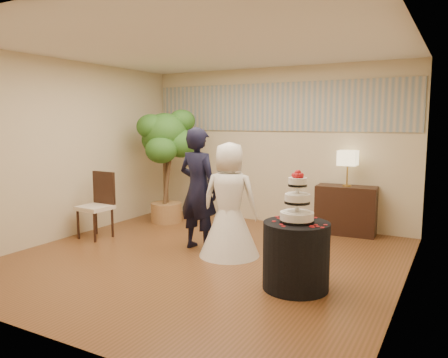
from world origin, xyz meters
The scene contains 15 objects.
floor centered at (0.00, 0.00, 0.00)m, with size 5.00×5.00×0.00m, color brown.
ceiling centered at (0.00, 0.00, 2.80)m, with size 5.00×5.00×0.00m, color white.
wall_back centered at (0.00, 2.50, 1.40)m, with size 5.00×0.06×2.80m, color beige.
wall_front centered at (0.00, -2.50, 1.40)m, with size 5.00×0.06×2.80m, color beige.
wall_left centered at (-2.50, 0.00, 1.40)m, with size 0.06×5.00×2.80m, color beige.
wall_right centered at (2.50, 0.00, 1.40)m, with size 0.06×5.00×2.80m, color beige.
mural_border centered at (0.00, 2.48, 2.10)m, with size 4.90×0.02×0.85m, color #9C9D93.
groom centered at (-0.30, 0.37, 0.88)m, with size 0.64×0.42×1.77m, color black.
bride centered at (0.23, 0.31, 0.79)m, with size 0.84×0.84×1.57m, color white.
cake_table centered at (1.45, -0.40, 0.38)m, with size 0.73×0.73×0.75m, color black.
wedding_cake centered at (1.45, -0.40, 1.04)m, with size 0.37×0.37×0.58m, color white, non-canonical shape.
console centered at (1.36, 2.27, 0.40)m, with size 0.96×0.43×0.80m, color black.
table_lamp centered at (1.36, 2.27, 1.09)m, with size 0.29×0.29×0.58m, color beige, non-canonical shape.
ficus_tree centered at (-1.74, 1.53, 1.05)m, with size 1.00×1.00×2.11m, color #2E621E, non-canonical shape.
side_chair centered at (-2.06, 0.09, 0.52)m, with size 0.48×0.50×1.05m, color black, non-canonical shape.
Camera 1 is at (3.00, -4.87, 1.84)m, focal length 35.00 mm.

